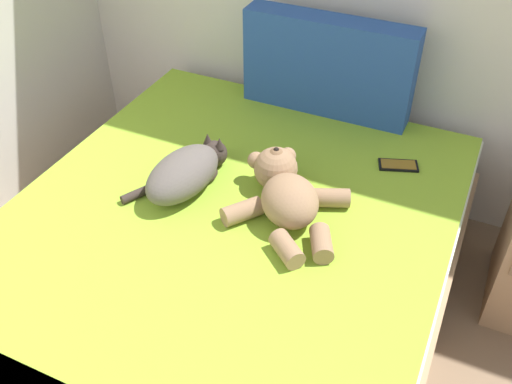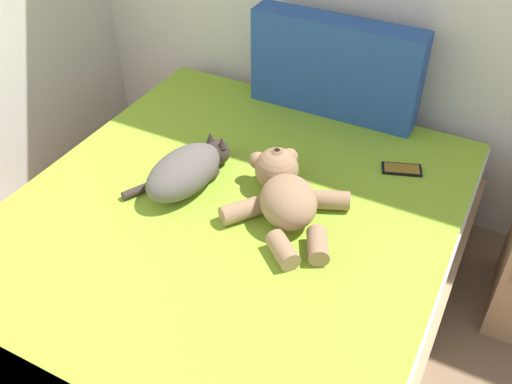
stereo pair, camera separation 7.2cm
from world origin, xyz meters
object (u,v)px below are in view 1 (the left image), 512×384
object	(u,v)px
cat	(186,172)
teddy_bear	(285,193)
patterned_cushion	(328,66)
cell_phone	(398,165)
bed	(218,283)

from	to	relation	value
cat	teddy_bear	xyz separation A→B (m)	(0.37, 0.04, 0.00)
patterned_cushion	cell_phone	world-z (taller)	patterned_cushion
cat	cell_phone	bearing A→B (deg)	33.95
cat	teddy_bear	world-z (taller)	teddy_bear
patterned_cushion	cat	distance (m)	0.79
patterned_cushion	bed	bearing A→B (deg)	-94.48
cat	teddy_bear	distance (m)	0.37
bed	teddy_bear	size ratio (longest dim) A/B	3.97
teddy_bear	cell_phone	world-z (taller)	teddy_bear
cat	cell_phone	size ratio (longest dim) A/B	2.56
bed	patterned_cushion	xyz separation A→B (m)	(0.07, 0.90, 0.46)
bed	teddy_bear	xyz separation A→B (m)	(0.17, 0.20, 0.33)
patterned_cushion	teddy_bear	size ratio (longest dim) A/B	1.46
bed	teddy_bear	bearing A→B (deg)	50.25
cell_phone	bed	bearing A→B (deg)	-127.35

